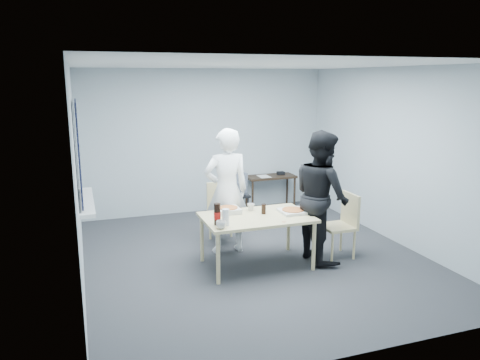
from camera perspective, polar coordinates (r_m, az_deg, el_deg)
name	(u,v)px	position (r m, az deg, el deg)	size (l,w,h in m)	color
room	(80,159)	(6.19, -18.93, 2.44)	(5.00, 5.00, 5.00)	#2F3033
dining_table	(257,220)	(6.10, 2.05, -4.95)	(1.40, 0.89, 0.68)	beige
chair_far	(222,207)	(7.10, -2.18, -3.37)	(0.42, 0.42, 0.89)	beige
chair_right	(343,220)	(6.62, 12.47, -4.84)	(0.42, 0.42, 0.89)	beige
person_white	(226,191)	(6.54, -1.66, -1.37)	(0.65, 0.42, 1.77)	white
person_black	(321,196)	(6.37, 9.88, -1.94)	(0.86, 0.47, 1.77)	black
side_table	(271,180)	(8.89, 3.75, 0.03)	(0.93, 0.42, 0.62)	black
stool	(239,201)	(8.12, -0.15, -2.53)	(0.33, 0.33, 0.46)	black
backpack	(239,184)	(8.04, -0.12, -0.50)	(0.27, 0.20, 0.38)	slate
pizza_box_a	(228,210)	(6.23, -1.43, -3.66)	(0.29, 0.29, 0.07)	silver
pizza_box_b	(293,211)	(6.26, 6.46, -3.78)	(0.34, 0.34, 0.05)	silver
mug_a	(221,225)	(5.58, -2.31, -5.46)	(0.12, 0.12, 0.10)	silver
mug_b	(251,207)	(6.32, 1.34, -3.32)	(0.10, 0.10, 0.09)	silver
cola_glass	(264,209)	(6.17, 2.90, -3.54)	(0.06, 0.06, 0.13)	black
soda_bottle	(217,214)	(5.70, -2.79, -4.22)	(0.08, 0.08, 0.27)	black
plastic_cups	(226,217)	(5.68, -1.75, -4.55)	(0.09, 0.09, 0.20)	silver
rubber_band	(284,222)	(5.87, 5.40, -5.08)	(0.05, 0.05, 0.00)	red
papers	(264,176)	(8.79, 2.93, 0.45)	(0.20, 0.27, 0.00)	white
black_box	(281,173)	(8.98, 4.98, 0.84)	(0.14, 0.10, 0.06)	black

